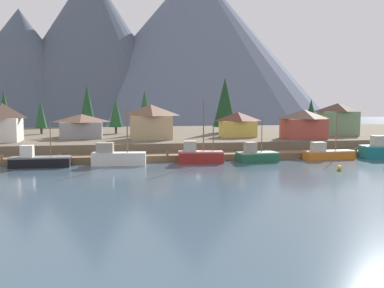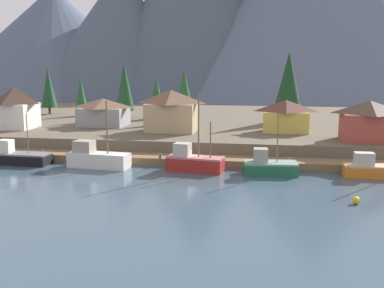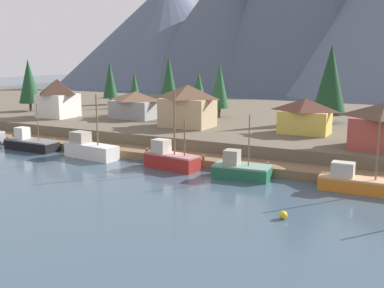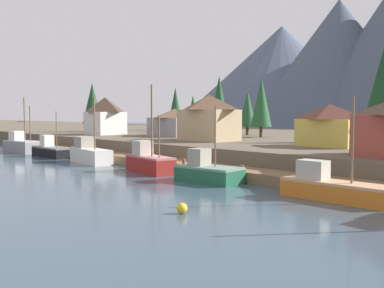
% 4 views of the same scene
% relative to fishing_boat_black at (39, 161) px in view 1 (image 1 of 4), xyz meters
% --- Properties ---
extents(ground_plane, '(400.00, 400.00, 1.00)m').
position_rel_fishing_boat_black_xyz_m(ground_plane, '(22.57, 21.59, -1.41)').
color(ground_plane, '#384C5B').
extents(dock, '(80.00, 4.00, 1.60)m').
position_rel_fishing_boat_black_xyz_m(dock, '(22.57, 3.58, -0.41)').
color(dock, brown).
rests_on(dock, ground_plane).
extents(shoreline_bank, '(400.00, 56.00, 2.50)m').
position_rel_fishing_boat_black_xyz_m(shoreline_bank, '(22.57, 33.59, 0.34)').
color(shoreline_bank, brown).
rests_on(shoreline_bank, ground_plane).
extents(mountain_central_peak, '(74.89, 74.89, 51.43)m').
position_rel_fishing_boat_black_xyz_m(mountain_central_peak, '(-30.46, 137.08, 24.80)').
color(mountain_central_peak, '#475160').
rests_on(mountain_central_peak, ground_plane).
extents(mountain_east_peak, '(93.95, 93.95, 74.38)m').
position_rel_fishing_boat_black_xyz_m(mountain_east_peak, '(0.33, 146.97, 36.28)').
color(mountain_east_peak, '#475160').
rests_on(mountain_east_peak, ground_plane).
extents(mountain_far_ridge, '(137.18, 137.18, 79.87)m').
position_rel_fishing_boat_black_xyz_m(mountain_far_ridge, '(52.49, 151.27, 39.02)').
color(mountain_far_ridge, slate).
rests_on(mountain_far_ridge, ground_plane).
extents(fishing_boat_black, '(8.23, 2.91, 6.61)m').
position_rel_fishing_boat_black_xyz_m(fishing_boat_black, '(0.00, 0.00, 0.00)').
color(fishing_boat_black, black).
rests_on(fishing_boat_black, ground_plane).
extents(fishing_boat_white, '(8.01, 3.31, 8.39)m').
position_rel_fishing_boat_black_xyz_m(fishing_boat_white, '(10.88, -0.16, 0.29)').
color(fishing_boat_white, silver).
rests_on(fishing_boat_white, ground_plane).
extents(fishing_boat_red, '(7.03, 3.35, 9.39)m').
position_rel_fishing_boat_black_xyz_m(fishing_boat_red, '(23.19, -0.19, 0.27)').
color(fishing_boat_red, maroon).
rests_on(fishing_boat_red, ground_plane).
extents(fishing_boat_green, '(6.39, 3.54, 7.01)m').
position_rel_fishing_boat_black_xyz_m(fishing_boat_green, '(32.22, -0.35, 0.04)').
color(fishing_boat_green, '#1E5B3D').
rests_on(fishing_boat_green, ground_plane).
extents(fishing_boat_orange, '(8.22, 2.41, 7.62)m').
position_rel_fishing_boat_black_xyz_m(fishing_boat_orange, '(44.53, 0.26, 0.01)').
color(fishing_boat_orange, '#CC6B1E').
rests_on(fishing_boat_orange, ground_plane).
extents(fishing_boat_teal, '(7.59, 3.36, 9.35)m').
position_rel_fishing_boat_black_xyz_m(fishing_boat_teal, '(54.27, -0.22, 0.37)').
color(fishing_boat_teal, '#196B70').
rests_on(fishing_boat_teal, ground_plane).
extents(house_yellow, '(7.08, 4.30, 4.92)m').
position_rel_fishing_boat_black_xyz_m(house_yellow, '(34.52, 17.21, 4.10)').
color(house_yellow, gold).
rests_on(house_yellow, shoreline_bank).
extents(house_white, '(6.02, 5.83, 6.67)m').
position_rel_fishing_boat_black_xyz_m(house_white, '(-8.30, 14.34, 5.00)').
color(house_white, silver).
rests_on(house_white, shoreline_bank).
extents(house_tan, '(7.84, 5.66, 6.40)m').
position_rel_fishing_boat_black_xyz_m(house_tan, '(17.19, 15.08, 4.85)').
color(house_tan, tan).
rests_on(house_tan, shoreline_bank).
extents(house_green, '(7.88, 5.17, 6.66)m').
position_rel_fishing_boat_black_xyz_m(house_green, '(56.50, 18.27, 4.98)').
color(house_green, '#6B8E66').
rests_on(house_green, shoreline_bank).
extents(house_red, '(7.43, 6.23, 5.45)m').
position_rel_fishing_boat_black_xyz_m(house_red, '(45.36, 10.89, 4.37)').
color(house_red, '#9E4238').
rests_on(house_red, shoreline_bank).
extents(house_grey, '(7.92, 6.38, 4.58)m').
position_rel_fishing_boat_black_xyz_m(house_grey, '(4.47, 19.83, 3.93)').
color(house_grey, gray).
rests_on(house_grey, shoreline_bank).
extents(conifer_near_right, '(2.53, 2.53, 7.47)m').
position_rel_fishing_boat_black_xyz_m(conifer_near_right, '(-5.07, 33.07, 5.94)').
color(conifer_near_right, '#4C3823').
rests_on(conifer_near_right, shoreline_bank).
extents(conifer_mid_left, '(3.00, 3.00, 7.84)m').
position_rel_fishing_boat_black_xyz_m(conifer_mid_left, '(58.72, 34.65, 6.10)').
color(conifer_mid_left, '#4C3823').
rests_on(conifer_mid_left, shoreline_bank).
extents(conifer_mid_right, '(3.07, 3.07, 7.71)m').
position_rel_fishing_boat_black_xyz_m(conifer_mid_right, '(10.90, 31.02, 6.16)').
color(conifer_mid_right, '#4C3823').
rests_on(conifer_mid_right, shoreline_bank).
extents(conifer_back_left, '(5.29, 5.29, 12.42)m').
position_rel_fishing_boat_black_xyz_m(conifer_back_left, '(35.17, 29.50, 8.49)').
color(conifer_back_left, '#4C3823').
rests_on(conifer_back_left, shoreline_bank).
extents(conifer_back_right, '(3.62, 3.62, 10.61)m').
position_rel_fishing_boat_black_xyz_m(conifer_back_right, '(4.91, 30.18, 7.68)').
color(conifer_back_right, '#4C3823').
rests_on(conifer_back_right, shoreline_bank).
extents(conifer_centre, '(3.25, 3.25, 9.43)m').
position_rel_fishing_boat_black_xyz_m(conifer_centre, '(-13.07, 35.31, 7.00)').
color(conifer_centre, '#4C3823').
rests_on(conifer_centre, shoreline_bank).
extents(conifer_far_left, '(3.33, 3.33, 9.45)m').
position_rel_fishing_boat_black_xyz_m(conifer_far_left, '(16.95, 27.09, 7.14)').
color(conifer_far_left, '#4C3823').
rests_on(conifer_far_left, shoreline_bank).
extents(channel_buoy, '(0.70, 0.70, 0.70)m').
position_rel_fishing_boat_black_xyz_m(channel_buoy, '(40.25, -10.80, -0.56)').
color(channel_buoy, gold).
rests_on(channel_buoy, ground_plane).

